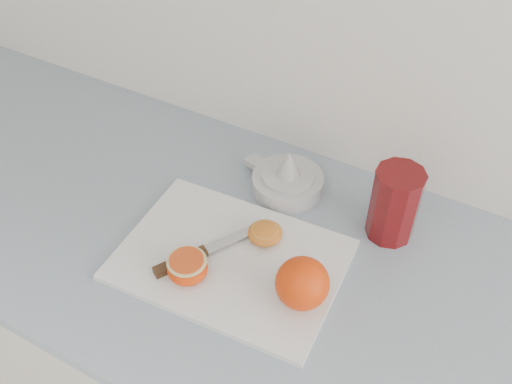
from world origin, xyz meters
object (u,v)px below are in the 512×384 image
Objects in this scene: half_orange at (187,268)px; citrus_juicer at (287,179)px; cutting_board at (230,260)px; red_tumbler at (394,206)px.

half_orange is 0.28m from citrus_juicer.
citrus_juicer is at bearing 89.34° from cutting_board.
citrus_juicer is at bearing 176.76° from red_tumbler.
red_tumbler reaches higher than citrus_juicer.
red_tumbler is at bearing 46.12° from half_orange.
red_tumbler is (0.26, 0.27, 0.03)m from half_orange.
half_orange is (-0.04, -0.07, 0.03)m from cutting_board.
citrus_juicer reaches higher than half_orange.
red_tumbler is (0.21, -0.01, 0.04)m from citrus_juicer.
cutting_board is 0.21m from citrus_juicer.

